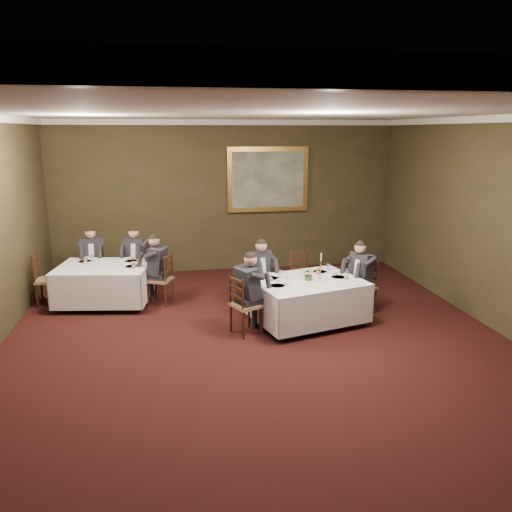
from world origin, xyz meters
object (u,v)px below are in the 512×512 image
object	(u,v)px
diner_main_endright	(361,286)
chair_sec_backleft	(94,277)
chair_sec_backright	(138,277)
table_second	(104,282)
chair_sec_endleft	(48,290)
chair_main_backleft	(258,295)
diner_sec_endright	(160,278)
chair_main_endright	(361,298)
chair_sec_endright	(161,290)
diner_sec_backleft	(93,267)
diner_main_backleft	(259,283)
chair_main_endleft	(246,317)
diner_main_endleft	(246,304)
centerpiece	(309,274)
candlestick	(321,269)
table_main	(307,298)
diner_sec_backright	(137,266)
painting	(268,180)
chair_main_backright	(304,288)

from	to	relation	value
diner_main_endright	chair_sec_backleft	world-z (taller)	diner_main_endright
diner_main_endright	chair_sec_backright	bearing A→B (deg)	37.44
table_second	chair_sec_endleft	world-z (taller)	chair_sec_endleft
chair_main_backleft	diner_main_endright	world-z (taller)	diner_main_endright
chair_sec_backright	diner_sec_endright	world-z (taller)	diner_sec_endright
chair_sec_endleft	chair_sec_backright	bearing A→B (deg)	110.71
chair_main_endright	chair_sec_endright	distance (m)	3.79
diner_sec_backleft	chair_sec_backright	world-z (taller)	diner_sec_backleft
diner_main_backleft	diner_sec_backleft	size ratio (longest dim) A/B	1.00
diner_main_backleft	chair_sec_endleft	bearing A→B (deg)	-38.97
chair_main_endleft	table_second	bearing A→B (deg)	-151.85
diner_sec_backleft	chair_sec_backright	xyz separation A→B (m)	(0.91, -0.12, -0.23)
table_second	chair_sec_endleft	xyz separation A→B (m)	(-1.07, 0.16, -0.17)
table_second	chair_sec_endright	distance (m)	1.09
diner_sec_backleft	chair_sec_endleft	distance (m)	1.09
diner_main_endleft	centerpiece	world-z (taller)	diner_main_endleft
chair_main_backleft	centerpiece	world-z (taller)	centerpiece
chair_main_endleft	candlestick	size ratio (longest dim) A/B	2.17
table_main	diner_sec_backright	size ratio (longest dim) A/B	1.58
diner_sec_backright	candlestick	xyz separation A→B (m)	(3.26, -2.27, 0.42)
table_main	chair_main_endleft	size ratio (longest dim) A/B	2.12
diner_sec_backleft	diner_main_backleft	bearing A→B (deg)	148.06
chair_sec_backright	painting	distance (m)	3.75
diner_sec_backright	centerpiece	xyz separation A→B (m)	(3.03, -2.36, 0.37)
diner_sec_endright	chair_main_backleft	bearing A→B (deg)	-87.66
diner_main_endleft	centerpiece	xyz separation A→B (m)	(1.13, 0.29, 0.37)
diner_sec_endright	candlestick	distance (m)	3.11
chair_main_backright	candlestick	bearing A→B (deg)	69.61
chair_sec_endright	centerpiece	size ratio (longest dim) A/B	4.18
chair_main_endleft	chair_sec_backleft	xyz separation A→B (m)	(-2.79, 2.80, 0.00)
chair_main_endleft	painting	world-z (taller)	painting
diner_main_endright	painting	bearing A→B (deg)	-7.49
diner_sec_backright	chair_sec_endleft	distance (m)	1.78
chair_sec_backleft	diner_sec_backleft	xyz separation A→B (m)	(0.00, -0.01, 0.23)
diner_main_backleft	diner_sec_backleft	distance (m)	3.63
chair_main_backleft	chair_sec_endright	size ratio (longest dim) A/B	1.00
chair_main_backleft	chair_sec_endleft	bearing A→B (deg)	-38.84
table_second	diner_main_backleft	distance (m)	2.98
diner_main_backleft	centerpiece	xyz separation A→B (m)	(0.74, -0.77, 0.37)
diner_sec_backleft	painting	distance (m)	4.38
table_second	diner_sec_endright	world-z (taller)	diner_sec_endright
chair_sec_backleft	candlestick	distance (m)	4.86
diner_sec_backleft	diner_main_endright	bearing A→B (deg)	152.79
chair_sec_endright	painting	xyz separation A→B (m)	(2.51, 2.22, 1.86)
diner_main_backleft	chair_main_endleft	world-z (taller)	diner_main_backleft
chair_main_backright	chair_main_endleft	bearing A→B (deg)	22.69
chair_main_backleft	diner_main_endright	distance (m)	1.90
chair_main_endleft	candlestick	xyz separation A→B (m)	(1.37, 0.38, 0.65)
table_main	centerpiece	bearing A→B (deg)	-7.55
candlestick	chair_main_backright	bearing A→B (deg)	91.76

